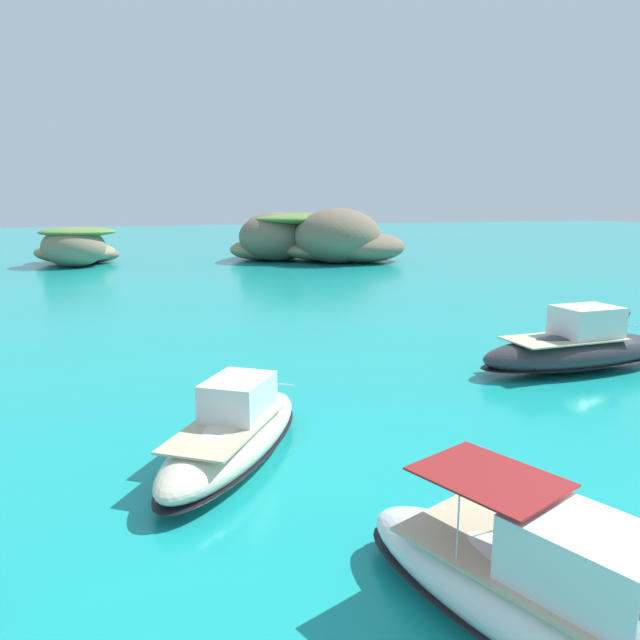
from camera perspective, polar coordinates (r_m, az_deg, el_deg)
islet_large at (r=75.18m, az=-0.54°, el=7.75°), size 23.23×22.50×6.69m
islet_small at (r=76.09m, az=-22.74°, el=6.48°), size 13.15×15.69×4.57m
motorboat_white at (r=11.10m, az=22.30°, el=-24.45°), size 4.83×8.36×2.51m
motorboat_cream at (r=16.95m, az=-8.39°, el=-10.94°), size 6.51×7.56×2.28m
motorboat_charcoal at (r=27.79m, az=23.85°, el=-2.61°), size 9.57×3.13×2.80m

